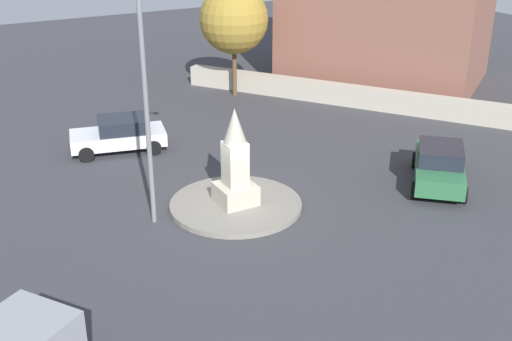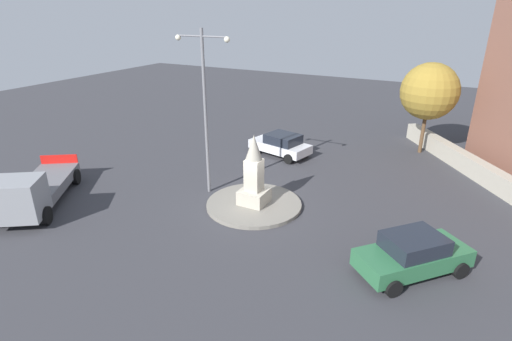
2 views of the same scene
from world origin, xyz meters
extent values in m
plane|color=#38383D|center=(0.00, 0.00, 0.00)|extent=(80.00, 80.00, 0.00)
cylinder|color=gray|center=(0.00, 0.00, 0.09)|extent=(4.73, 4.73, 0.18)
cube|color=#B2AA99|center=(0.00, 0.00, 0.53)|extent=(1.31, 1.31, 0.71)
cube|color=#B2AA99|center=(0.00, 0.00, 1.68)|extent=(0.75, 0.75, 1.58)
cone|color=#B2AA99|center=(0.00, 0.00, 3.08)|extent=(0.82, 0.82, 1.22)
cylinder|color=slate|center=(-2.94, 0.39, 4.16)|extent=(0.16, 0.16, 8.32)
cube|color=silver|center=(-1.94, 7.31, 0.60)|extent=(4.32, 2.69, 0.56)
cube|color=#1E232D|center=(-1.70, 7.25, 1.18)|extent=(2.39, 2.11, 0.59)
cylinder|color=black|center=(-3.51, 6.73, 0.32)|extent=(0.67, 0.36, 0.64)
cylinder|color=black|center=(-3.09, 8.52, 0.32)|extent=(0.67, 0.36, 0.64)
cylinder|color=black|center=(-0.78, 6.10, 0.32)|extent=(0.67, 0.36, 0.64)
cylinder|color=black|center=(-0.36, 7.88, 0.32)|extent=(0.67, 0.36, 0.64)
cube|color=#2D6B42|center=(7.71, -2.02, 0.65)|extent=(4.12, 4.29, 0.67)
cube|color=#1E232D|center=(7.68, -2.05, 1.29)|extent=(2.58, 2.61, 0.60)
cylinder|color=black|center=(8.05, -0.34, 0.32)|extent=(0.59, 0.62, 0.64)
cylinder|color=black|center=(9.34, -1.52, 0.32)|extent=(0.59, 0.62, 0.64)
cylinder|color=black|center=(6.07, -2.52, 0.32)|extent=(0.59, 0.62, 0.64)
cylinder|color=black|center=(7.36, -3.70, 0.32)|extent=(0.59, 0.62, 0.64)
cube|color=#B2AA99|center=(10.80, 7.52, 0.54)|extent=(11.66, 16.34, 1.08)
cylinder|color=brown|center=(6.29, 12.26, 1.44)|extent=(0.24, 0.24, 2.88)
sphere|color=olive|center=(6.29, 12.26, 4.16)|extent=(3.65, 3.65, 3.65)
camera|label=1|loc=(-9.33, -18.31, 10.37)|focal=45.09mm
camera|label=2|loc=(8.35, -15.65, 9.24)|focal=28.02mm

